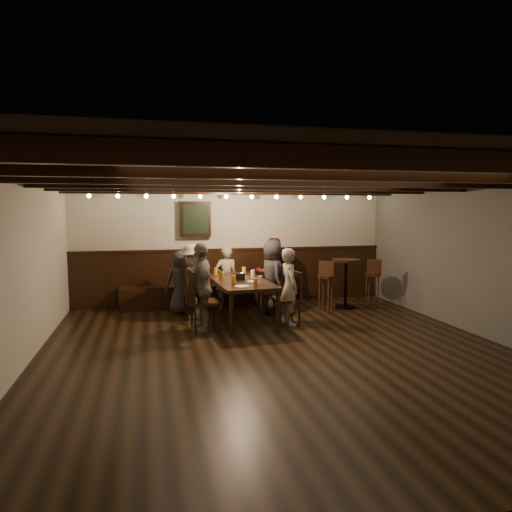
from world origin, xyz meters
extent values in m
plane|color=black|center=(0.00, 0.00, 0.00)|extent=(7.00, 7.00, 0.00)
plane|color=black|center=(0.00, 0.00, 2.40)|extent=(7.00, 7.00, 0.00)
plane|color=beige|center=(0.00, 3.50, 1.20)|extent=(6.50, 0.00, 6.50)
plane|color=#575654|center=(3.25, 0.00, 1.20)|extent=(0.00, 7.00, 7.00)
plane|color=beige|center=(-3.25, 0.00, 1.20)|extent=(0.00, 7.00, 7.00)
cube|color=black|center=(0.00, 3.46, 0.55)|extent=(6.50, 0.08, 1.10)
cube|color=black|center=(-0.80, 3.20, 0.23)|extent=(3.00, 0.45, 0.45)
cube|color=black|center=(-0.80, 3.40, 1.75)|extent=(0.62, 0.12, 0.72)
cube|color=black|center=(-0.80, 3.33, 1.75)|extent=(0.50, 0.02, 0.58)
cube|color=black|center=(0.00, -2.90, 2.31)|extent=(6.50, 0.10, 0.16)
cube|color=black|center=(0.00, -1.74, 2.31)|extent=(6.50, 0.10, 0.16)
cube|color=black|center=(0.00, -0.58, 2.31)|extent=(6.50, 0.10, 0.16)
cube|color=black|center=(0.00, 0.58, 2.31)|extent=(6.50, 0.10, 0.16)
cube|color=black|center=(0.00, 1.74, 2.31)|extent=(6.50, 0.10, 0.16)
cube|color=black|center=(0.00, 2.90, 2.31)|extent=(6.50, 0.10, 0.16)
sphere|color=#FFE099|center=(-2.75, 2.88, 2.19)|extent=(0.07, 0.07, 0.07)
sphere|color=#FFE099|center=(-1.38, 2.88, 2.19)|extent=(0.07, 0.07, 0.07)
sphere|color=#FFE099|center=(0.00, 2.88, 2.19)|extent=(0.07, 0.07, 0.07)
sphere|color=#FFE099|center=(1.38, 2.88, 2.19)|extent=(0.07, 0.07, 0.07)
sphere|color=#FFE099|center=(2.75, 2.88, 2.19)|extent=(0.07, 0.07, 0.07)
cube|color=black|center=(-0.20, 1.84, 0.70)|extent=(0.99, 2.00, 0.06)
cylinder|color=black|center=(-0.53, 0.90, 0.34)|extent=(0.06, 0.06, 0.67)
cylinder|color=black|center=(-0.64, 2.74, 0.34)|extent=(0.06, 0.06, 0.67)
cylinder|color=black|center=(0.23, 0.95, 0.34)|extent=(0.06, 0.06, 0.67)
cylinder|color=black|center=(0.13, 2.78, 0.34)|extent=(0.06, 0.06, 0.67)
cube|color=black|center=(-0.93, 2.25, 0.43)|extent=(0.44, 0.44, 0.05)
cube|color=black|center=(-1.11, 2.24, 0.69)|extent=(0.06, 0.42, 0.46)
cube|color=black|center=(-0.87, 1.35, 0.47)|extent=(0.48, 0.48, 0.05)
cube|color=black|center=(-1.08, 1.34, 0.74)|extent=(0.07, 0.45, 0.49)
cube|color=black|center=(0.47, 2.33, 0.42)|extent=(0.43, 0.43, 0.05)
cube|color=black|center=(0.66, 2.34, 0.67)|extent=(0.06, 0.41, 0.45)
cube|color=black|center=(0.52, 1.43, 0.43)|extent=(0.44, 0.44, 0.05)
cube|color=black|center=(0.71, 1.45, 0.68)|extent=(0.06, 0.41, 0.45)
imported|color=#2C2B2E|center=(-1.15, 2.69, 0.60)|extent=(0.60, 0.41, 1.19)
imported|color=gray|center=(-0.26, 2.89, 0.61)|extent=(0.46, 0.32, 1.23)
imported|color=#541D1D|center=(0.64, 2.79, 0.70)|extent=(0.71, 0.57, 1.39)
imported|color=#A79C8D|center=(-0.98, 2.25, 0.67)|extent=(0.55, 0.89, 1.34)
imported|color=gray|center=(-0.92, 1.35, 0.71)|extent=(0.40, 0.86, 1.43)
imported|color=#272729|center=(0.52, 2.34, 0.69)|extent=(0.48, 0.70, 1.38)
imported|color=gray|center=(0.57, 1.44, 0.65)|extent=(0.34, 0.49, 1.30)
cylinder|color=#BF7219|center=(-0.52, 2.53, 0.80)|extent=(0.07, 0.07, 0.14)
cylinder|color=#BF7219|center=(0.01, 2.51, 0.80)|extent=(0.07, 0.07, 0.14)
cylinder|color=#BF7219|center=(-0.51, 1.92, 0.80)|extent=(0.07, 0.07, 0.14)
cylinder|color=silver|center=(0.09, 2.06, 0.80)|extent=(0.07, 0.07, 0.14)
cylinder|color=#BF7219|center=(-0.39, 1.38, 0.80)|extent=(0.07, 0.07, 0.14)
cylinder|color=silver|center=(0.03, 1.31, 0.80)|extent=(0.07, 0.07, 0.14)
cylinder|color=#BF7219|center=(-0.10, 1.05, 0.80)|extent=(0.07, 0.07, 0.14)
cylinder|color=white|center=(-0.31, 1.14, 0.74)|extent=(0.24, 0.24, 0.01)
cylinder|color=white|center=(0.00, 1.55, 0.74)|extent=(0.24, 0.24, 0.01)
cube|color=black|center=(-0.20, 1.79, 0.79)|extent=(0.15, 0.10, 0.12)
cylinder|color=beige|center=(-0.10, 2.15, 0.76)|extent=(0.05, 0.05, 0.05)
cylinder|color=black|center=(2.05, 2.42, 0.02)|extent=(0.40, 0.40, 0.04)
cylinder|color=black|center=(2.05, 2.42, 0.48)|extent=(0.06, 0.06, 0.91)
cylinder|color=black|center=(2.05, 2.42, 0.95)|extent=(0.55, 0.55, 0.05)
cylinder|color=#321B10|center=(1.55, 2.22, 0.68)|extent=(0.31, 0.31, 0.05)
cube|color=#321B10|center=(1.50, 2.09, 0.84)|extent=(0.26, 0.13, 0.29)
cylinder|color=#321B10|center=(2.55, 2.27, 0.68)|extent=(0.31, 0.31, 0.05)
cube|color=#321B10|center=(2.51, 2.13, 0.84)|extent=(0.27, 0.11, 0.29)
camera|label=1|loc=(-1.72, -5.83, 1.97)|focal=32.00mm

